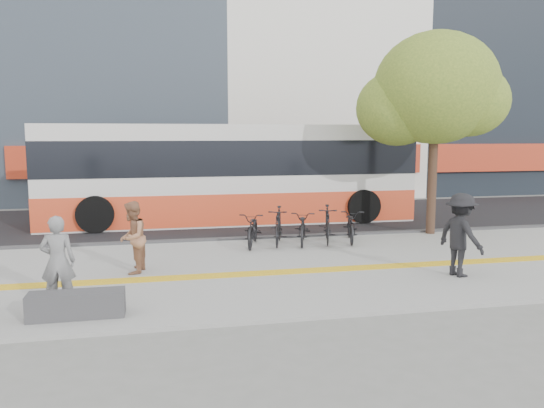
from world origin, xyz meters
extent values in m
plane|color=slate|center=(0.00, 0.00, 0.00)|extent=(120.00, 120.00, 0.00)
cube|color=gray|center=(0.00, 1.50, 0.04)|extent=(40.00, 7.00, 0.08)
cube|color=yellow|center=(0.00, 1.00, 0.09)|extent=(40.00, 0.45, 0.01)
cube|color=black|center=(0.00, 9.00, 0.03)|extent=(40.00, 8.00, 0.06)
cube|color=#3C3C3E|center=(0.00, 5.00, 0.07)|extent=(40.00, 0.25, 0.14)
cube|color=red|center=(2.00, 14.05, 2.00)|extent=(19.00, 0.50, 1.40)
cube|color=#3C3C3E|center=(-2.60, -1.20, 0.30)|extent=(1.60, 0.45, 0.45)
cylinder|color=#3D281B|center=(7.20, 4.70, 1.68)|extent=(0.28, 0.28, 3.20)
ellipsoid|color=#506C24|center=(7.20, 4.70, 4.60)|extent=(3.80, 3.80, 3.42)
ellipsoid|color=#506C24|center=(6.20, 5.20, 4.00)|extent=(2.60, 2.60, 2.34)
ellipsoid|color=#506C24|center=(8.10, 4.30, 4.20)|extent=(2.40, 2.40, 2.16)
ellipsoid|color=#506C24|center=(7.50, 5.50, 5.40)|extent=(2.20, 2.20, 1.98)
cube|color=silver|center=(1.35, 8.50, 1.79)|extent=(13.00, 2.71, 3.47)
cube|color=#DE4522|center=(1.35, 8.50, 0.66)|extent=(13.02, 2.73, 1.08)
cube|color=black|center=(1.35, 8.50, 2.39)|extent=(13.02, 2.73, 1.19)
cylinder|color=black|center=(-3.20, 7.15, 0.66)|extent=(1.19, 0.38, 1.19)
cylinder|color=black|center=(-3.20, 9.85, 0.66)|extent=(1.19, 0.38, 1.19)
cylinder|color=black|center=(5.91, 7.15, 0.66)|extent=(1.19, 0.38, 1.19)
cylinder|color=black|center=(5.91, 9.85, 0.66)|extent=(1.19, 0.38, 1.19)
imported|color=black|center=(1.39, 4.00, 0.56)|extent=(1.13, 1.95, 0.97)
imported|color=black|center=(2.11, 4.00, 0.62)|extent=(0.99, 1.85, 1.07)
imported|color=black|center=(2.84, 4.00, 0.56)|extent=(1.13, 1.95, 0.97)
imported|color=black|center=(3.56, 4.00, 0.62)|extent=(0.99, 1.85, 1.07)
imported|color=black|center=(4.28, 4.00, 0.56)|extent=(1.13, 1.95, 0.97)
imported|color=black|center=(-2.99, -0.52, 0.92)|extent=(0.62, 0.41, 1.68)
imported|color=#9C694A|center=(-1.79, 1.65, 0.90)|extent=(0.78, 0.91, 1.63)
imported|color=black|center=(5.30, -0.11, 1.00)|extent=(0.97, 1.33, 1.84)
camera|label=1|loc=(-1.15, -10.53, 3.21)|focal=35.24mm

